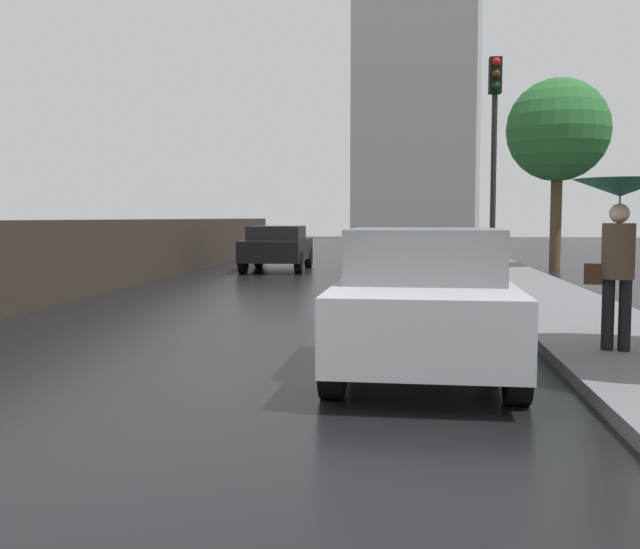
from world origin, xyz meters
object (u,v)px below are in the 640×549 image
Objects in this scene: pedestrian_with_umbrella_near at (619,217)px; traffic_light at (494,131)px; car_black_near_kerb at (277,247)px; car_silver_mid_road at (423,299)px; street_tree_mid at (558,131)px.

pedestrian_with_umbrella_near is 7.68m from traffic_light.
traffic_light is (-0.53, 7.44, 1.82)m from pedestrian_with_umbrella_near.
pedestrian_with_umbrella_near is at bearing 112.92° from car_black_near_kerb.
pedestrian_with_umbrella_near is (2.21, 0.75, 0.88)m from car_silver_mid_road.
car_black_near_kerb is 15.46m from car_silver_mid_road.
street_tree_mid reaches higher than traffic_light.
pedestrian_with_umbrella_near is 0.40× the size of traffic_light.
street_tree_mid reaches higher than pedestrian_with_umbrella_near.
car_silver_mid_road is 17.04m from street_tree_mid.
pedestrian_with_umbrella_near is at bearing -98.68° from street_tree_mid.
street_tree_mid is at bearing 69.91° from traffic_light.
car_black_near_kerb is at bearing 106.88° from car_silver_mid_road.
traffic_light is at bearing -110.09° from street_tree_mid.
car_silver_mid_road is at bearing -105.81° from street_tree_mid.
car_silver_mid_road is 1.97× the size of pedestrian_with_umbrella_near.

